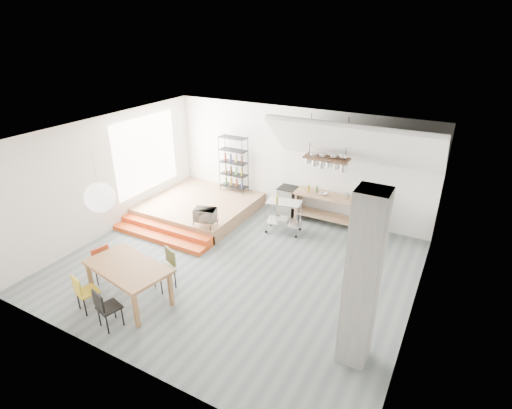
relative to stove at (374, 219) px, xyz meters
The scene contains 26 objects.
floor 4.05m from the stove, 128.38° to the right, with size 8.00×8.00×0.00m, color slate.
wall_back 2.76m from the stove, behind, with size 8.00×0.04×3.20m, color silver.
wall_left 7.31m from the stove, 154.10° to the right, with size 0.04×7.00×3.20m, color silver.
wall_right 3.67m from the stove, 64.58° to the right, with size 0.04×7.00×3.20m, color silver.
ceiling 4.86m from the stove, 128.38° to the right, with size 8.00×7.00×0.02m, color white.
slope_ceiling 2.20m from the stove, 159.90° to the right, with size 4.40×1.80×0.15m, color white.
window_pane 6.82m from the stove, 165.66° to the right, with size 0.02×2.50×2.20m, color white.
platform 5.14m from the stove, 166.98° to the right, with size 3.00×3.00×0.40m, color #956A4A.
step_lower 5.90m from the stove, 148.15° to the right, with size 3.00×0.35×0.13m, color #D24B18.
step_upper 5.72m from the stove, 151.14° to the right, with size 3.00×0.35×0.27m, color #D24B18.
concrete_column 4.86m from the stove, 80.25° to the right, with size 0.50×0.50×3.20m, color gray.
kitchen_counter 1.41m from the stove, behind, with size 1.80×0.60×0.91m.
stove is the anchor object (origin of this frame).
pot_rack 2.04m from the stove, behind, with size 1.20×0.50×1.43m.
wire_shelving 4.58m from the stove, behind, with size 0.88×0.38×1.80m.
microwave_shelf 4.58m from the stove, 148.33° to the right, with size 0.60×0.40×0.16m.
paper_lantern 7.01m from the stove, 129.94° to the right, with size 0.60×0.60×0.60m, color white.
dining_table 6.53m from the stove, 125.35° to the right, with size 1.93×1.31×0.85m.
chair_mustard 7.41m from the stove, 125.55° to the right, with size 0.48×0.48×0.85m.
chair_black 7.12m from the stove, 119.85° to the right, with size 0.48×0.48×0.86m.
chair_olive 5.70m from the stove, 126.56° to the right, with size 0.54×0.54×0.91m.
chair_red 7.06m from the stove, 133.41° to the right, with size 0.51×0.51×0.91m.
rolling_cart 2.47m from the stove, 154.57° to the right, with size 1.01×0.67×0.92m.
mini_fridge 2.61m from the stove, behind, with size 0.51×0.51×0.88m, color black.
microwave 4.59m from the stove, 148.33° to the right, with size 0.58×0.39×0.32m, color beige.
bowl 1.54m from the stove, behind, with size 0.23×0.23×0.06m, color silver.
Camera 1 is at (4.33, -6.93, 5.38)m, focal length 28.00 mm.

